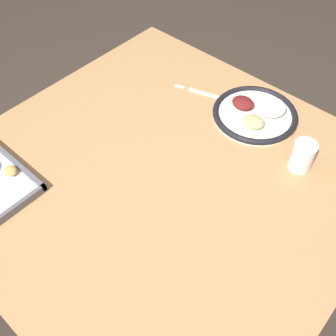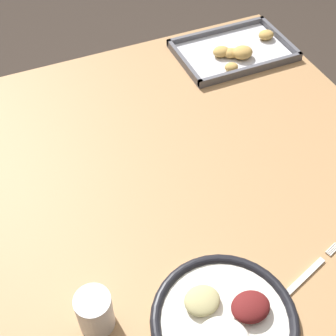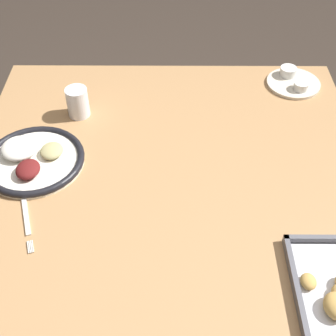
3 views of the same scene
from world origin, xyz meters
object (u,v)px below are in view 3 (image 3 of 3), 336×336
(fork, at_px, (24,215))
(saucer_plate, at_px, (292,81))
(dinner_plate, at_px, (31,159))
(drinking_cup, at_px, (76,102))

(fork, xyz_separation_m, saucer_plate, (-0.57, 0.76, 0.01))
(dinner_plate, relative_size, fork, 1.36)
(saucer_plate, relative_size, drinking_cup, 1.90)
(dinner_plate, relative_size, drinking_cup, 2.99)
(saucer_plate, bearing_deg, drinking_cup, -76.49)
(fork, distance_m, drinking_cup, 0.41)
(drinking_cup, bearing_deg, fork, -10.65)
(dinner_plate, relative_size, saucer_plate, 1.58)
(fork, distance_m, saucer_plate, 0.95)
(fork, xyz_separation_m, drinking_cup, (-0.40, 0.08, 0.04))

